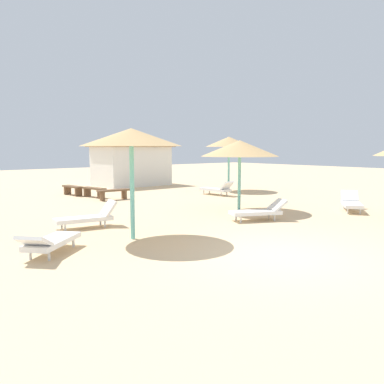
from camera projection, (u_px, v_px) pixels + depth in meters
ground_plane at (276, 255)px, 9.15m from camera, size 80.00×80.00×0.00m
parasol_0 at (131, 138)px, 10.50m from camera, size 2.69×2.69×2.95m
parasol_2 at (229, 142)px, 22.51m from camera, size 2.65×2.65×3.04m
parasol_3 at (240, 149)px, 15.29m from camera, size 2.96×2.96×2.72m
lounger_0 at (50, 241)px, 9.18m from camera, size 1.86×1.74×0.63m
lounger_2 at (217, 189)px, 20.64m from camera, size 0.79×1.92×0.76m
lounger_3 at (259, 211)px, 13.47m from camera, size 1.98×1.40×0.71m
lounger_4 at (351, 203)px, 15.50m from camera, size 1.91×1.62×0.73m
lounger_5 at (88, 217)px, 12.27m from camera, size 1.92×0.92×0.81m
bench_0 at (73, 189)px, 20.53m from camera, size 0.56×1.53×0.49m
bench_1 at (94, 190)px, 19.66m from camera, size 0.65×1.55×0.49m
bench_2 at (113, 193)px, 18.75m from camera, size 1.53×0.53×0.49m
beach_cabana at (131, 164)px, 25.92m from camera, size 4.69×3.47×2.67m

